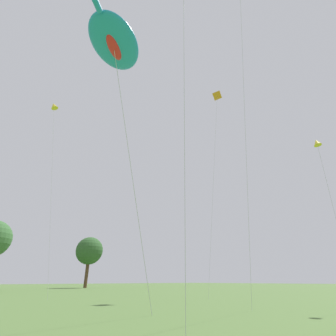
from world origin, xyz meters
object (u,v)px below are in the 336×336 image
Objects in this scene: small_kite_stunt_black at (54,107)px; tree_broad_distant at (89,251)px; big_show_kite at (114,42)px; small_kite_streamer_purple at (317,144)px; small_kite_box_yellow at (217,104)px.

small_kite_stunt_black reaches higher than tree_broad_distant.
big_show_kite is 20.68m from small_kite_stunt_black.
small_kite_streamer_purple is 28.32m from small_kite_stunt_black.
small_kite_stunt_black is (2.14, 19.02, 7.83)m from big_show_kite.
small_kite_streamer_purple is at bearing -52.01° from big_show_kite.
small_kite_stunt_black is at bearing 134.97° from small_kite_box_yellow.
small_kite_streamer_purple is 56.54m from tree_broad_distant.
small_kite_box_yellow is at bearing -16.53° from big_show_kite.
big_show_kite is at bearing 4.45° from small_kite_streamer_purple.
small_kite_box_yellow reaches higher than small_kite_stunt_black.
small_kite_box_yellow is 2.31× the size of tree_broad_distant.
big_show_kite reaches higher than tree_broad_distant.
tree_broad_distant is at bearing -80.67° from small_kite_streamer_purple.
tree_broad_distant is (24.32, 52.00, -4.91)m from big_show_kite.
small_kite_streamer_purple is at bearing -124.07° from small_kite_box_yellow.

